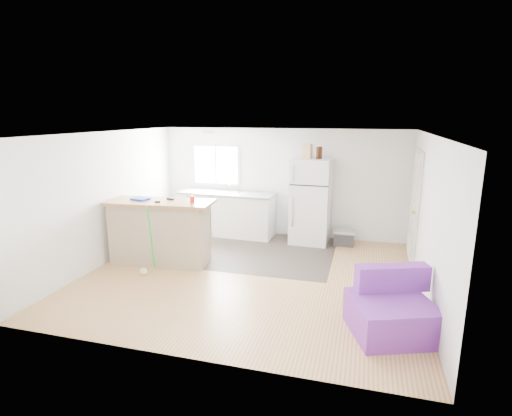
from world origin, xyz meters
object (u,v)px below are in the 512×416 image
at_px(kitchen_cabinets, 227,213).
at_px(refrigerator, 311,201).
at_px(mop, 146,262).
at_px(purple_seat, 391,311).
at_px(blue_tray, 140,199).
at_px(cardboard_box, 307,151).
at_px(bottle_left, 318,153).
at_px(cleaner_jug, 179,258).
at_px(bottle_right, 320,153).
at_px(peninsula, 160,232).
at_px(red_cup, 192,199).
at_px(cooler, 344,238).

xyz_separation_m(kitchen_cabinets, refrigerator, (1.91, -0.05, 0.40)).
distance_m(refrigerator, mop, 3.62).
bearing_deg(refrigerator, purple_seat, -63.84).
distance_m(kitchen_cabinets, mop, 2.68).
height_order(refrigerator, blue_tray, refrigerator).
distance_m(mop, cardboard_box, 3.85).
xyz_separation_m(refrigerator, bottle_left, (0.12, -0.08, 1.03)).
relative_size(kitchen_cabinets, blue_tray, 7.44).
xyz_separation_m(cleaner_jug, blue_tray, (-0.75, 0.06, 1.05)).
xyz_separation_m(mop, bottle_right, (2.63, 2.55, 1.70)).
bearing_deg(cleaner_jug, bottle_right, 53.80).
xyz_separation_m(peninsula, purple_seat, (3.99, -1.43, -0.31)).
distance_m(refrigerator, bottle_left, 1.04).
bearing_deg(blue_tray, bottle_right, 33.06).
bearing_deg(peninsula, cleaner_jug, -16.35).
relative_size(cleaner_jug, red_cup, 2.79).
relative_size(red_cup, bottle_left, 0.48).
bearing_deg(purple_seat, bottle_right, 90.91).
bearing_deg(red_cup, cleaner_jug, -155.30).
distance_m(cooler, mop, 4.06).
xyz_separation_m(cardboard_box, bottle_right, (0.27, 0.04, -0.03)).
distance_m(peninsula, mop, 0.71).
distance_m(kitchen_cabinets, purple_seat, 4.85).
distance_m(refrigerator, cardboard_box, 1.06).
distance_m(purple_seat, red_cup, 3.77).
bearing_deg(bottle_left, red_cup, -136.81).
height_order(cleaner_jug, blue_tray, blue_tray).
bearing_deg(purple_seat, red_cup, 135.71).
xyz_separation_m(refrigerator, mop, (-2.46, -2.56, -0.67)).
bearing_deg(kitchen_cabinets, bottle_right, 0.78).
distance_m(cooler, bottle_left, 1.87).
xyz_separation_m(refrigerator, bottle_right, (0.17, -0.02, 1.03)).
bearing_deg(cleaner_jug, red_cup, 36.68).
bearing_deg(blue_tray, refrigerator, 34.79).
height_order(purple_seat, blue_tray, blue_tray).
height_order(refrigerator, cardboard_box, cardboard_box).
height_order(cooler, bottle_left, bottle_left).
height_order(bottle_left, bottle_right, same).
distance_m(mop, blue_tray, 1.19).
bearing_deg(cooler, bottle_right, 178.14).
xyz_separation_m(cleaner_jug, red_cup, (0.25, 0.11, 1.09)).
xyz_separation_m(refrigerator, purple_seat, (1.50, -3.39, -0.62)).
xyz_separation_m(refrigerator, cooler, (0.73, -0.05, -0.74)).
distance_m(cleaner_jug, bottle_left, 3.45).
bearing_deg(cooler, cardboard_box, -178.16).
height_order(peninsula, cleaner_jug, peninsula).
height_order(cardboard_box, bottle_right, cardboard_box).
bearing_deg(bottle_left, peninsula, -144.31).
height_order(mop, red_cup, red_cup).
distance_m(purple_seat, bottle_left, 3.94).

